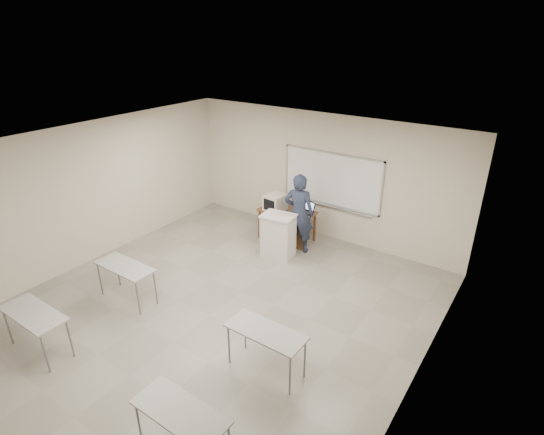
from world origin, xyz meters
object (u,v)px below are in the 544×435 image
Objects in this scene: crt_monitor at (276,202)px; laptop at (305,210)px; keyboard at (286,215)px; whiteboard at (332,180)px; mouse at (296,211)px; presenter at (299,214)px; podium at (278,236)px; instructor_desk at (285,221)px.

laptop is at bearing 29.54° from crt_monitor.
whiteboard is at bearing 61.30° from keyboard.
mouse is 0.52m from presenter.
podium is at bearing -166.47° from keyboard.
keyboard reaches higher than mouse.
podium is at bearing 46.60° from presenter.
keyboard is 0.41m from presenter.
whiteboard is 1.83m from podium.
instructor_desk is 3.71× the size of laptop.
presenter reaches higher than keyboard.
instructor_desk is 0.69m from presenter.
podium is 2.09× the size of keyboard.
mouse is (-0.58, -0.62, -0.71)m from whiteboard.
presenter is (0.52, -0.22, 0.40)m from instructor_desk.
mouse is at bearing 87.90° from podium.
presenter is (-0.26, -1.00, -0.55)m from whiteboard.
mouse reaches higher than instructor_desk.
presenter is (0.12, -0.48, 0.12)m from laptop.
whiteboard is 5.17× the size of keyboard.
instructor_desk is 0.72× the size of presenter.
whiteboard reaches higher than mouse.
instructor_desk is (-0.78, -0.78, -0.95)m from whiteboard.
instructor_desk is 1.33× the size of podium.
mouse is at bearing 92.20° from keyboard.
mouse is 0.05× the size of presenter.
laptop is 3.91× the size of mouse.
keyboard reaches higher than laptop.
instructor_desk is 0.56m from laptop.
instructor_desk is at bearing 9.37° from crt_monitor.
presenter reaches higher than laptop.
presenter is (0.24, 0.47, 0.42)m from podium.
crt_monitor reaches higher than podium.
presenter reaches higher than podium.
whiteboard reaches higher than presenter.
keyboard is (0.03, -0.88, 0.20)m from laptop.
crt_monitor reaches higher than instructor_desk.
laptop is at bearing 75.37° from podium.
keyboard is at bearing -66.08° from mouse.
presenter is at bearing -56.07° from laptop.
laptop is (0.65, 0.28, -0.13)m from crt_monitor.
instructor_desk is at bearing 104.63° from podium.
keyboard is (-0.35, -1.39, -0.47)m from whiteboard.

